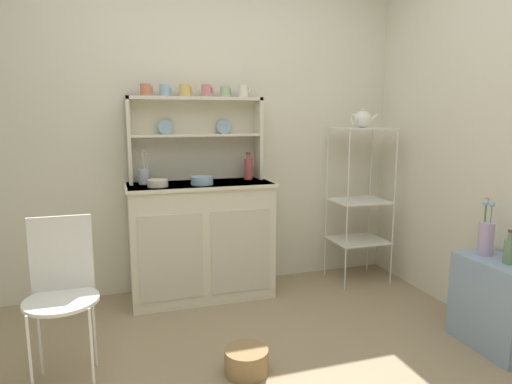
# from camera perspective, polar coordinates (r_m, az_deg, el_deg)

# --- Properties ---
(wall_back) EXTENTS (3.84, 0.05, 2.50)m
(wall_back) POSITION_cam_1_polar(r_m,az_deg,el_deg) (3.50, -7.08, 7.98)
(wall_back) COLOR silver
(wall_back) RESTS_ON ground
(hutch_cabinet) EXTENTS (1.06, 0.45, 0.87)m
(hutch_cabinet) POSITION_cam_1_polar(r_m,az_deg,el_deg) (3.36, -7.03, -6.01)
(hutch_cabinet) COLOR silver
(hutch_cabinet) RESTS_ON ground
(hutch_shelf_unit) EXTENTS (0.99, 0.18, 0.62)m
(hutch_shelf_unit) POSITION_cam_1_polar(r_m,az_deg,el_deg) (3.39, -7.82, 7.68)
(hutch_shelf_unit) COLOR beige
(hutch_shelf_unit) RESTS_ON hutch_cabinet
(bakers_rack) EXTENTS (0.43, 0.37, 1.26)m
(bakers_rack) POSITION_cam_1_polar(r_m,az_deg,el_deg) (3.70, 13.20, 0.36)
(bakers_rack) COLOR silver
(bakers_rack) RESTS_ON ground
(side_shelf_blue) EXTENTS (0.28, 0.48, 0.53)m
(side_shelf_blue) POSITION_cam_1_polar(r_m,az_deg,el_deg) (3.02, 28.52, -12.58)
(side_shelf_blue) COLOR #849EBC
(side_shelf_blue) RESTS_ON ground
(wire_chair) EXTENTS (0.36, 0.36, 0.85)m
(wire_chair) POSITION_cam_1_polar(r_m,az_deg,el_deg) (2.48, -23.70, -10.74)
(wire_chair) COLOR white
(wire_chair) RESTS_ON ground
(floor_basket) EXTENTS (0.23, 0.23, 0.14)m
(floor_basket) POSITION_cam_1_polar(r_m,az_deg,el_deg) (2.52, -1.23, -20.91)
(floor_basket) COLOR #93754C
(floor_basket) RESTS_ON ground
(cup_terracotta_0) EXTENTS (0.09, 0.08, 0.09)m
(cup_terracotta_0) POSITION_cam_1_polar(r_m,az_deg,el_deg) (3.31, -13.98, 12.61)
(cup_terracotta_0) COLOR #C67556
(cup_terracotta_0) RESTS_ON hutch_shelf_unit
(cup_sky_1) EXTENTS (0.09, 0.07, 0.08)m
(cup_sky_1) POSITION_cam_1_polar(r_m,az_deg,el_deg) (3.33, -11.62, 12.66)
(cup_sky_1) COLOR #8EB2D1
(cup_sky_1) RESTS_ON hutch_shelf_unit
(cup_gold_2) EXTENTS (0.09, 0.08, 0.09)m
(cup_gold_2) POSITION_cam_1_polar(r_m,az_deg,el_deg) (3.34, -9.14, 12.76)
(cup_gold_2) COLOR #DBB760
(cup_gold_2) RESTS_ON hutch_shelf_unit
(cup_rose_3) EXTENTS (0.08, 0.07, 0.09)m
(cup_rose_3) POSITION_cam_1_polar(r_m,az_deg,el_deg) (3.37, -6.37, 12.81)
(cup_rose_3) COLOR #D17A84
(cup_rose_3) RESTS_ON hutch_shelf_unit
(cup_sage_4) EXTENTS (0.09, 0.07, 0.08)m
(cup_sage_4) POSITION_cam_1_polar(r_m,az_deg,el_deg) (3.40, -4.00, 12.74)
(cup_sage_4) COLOR #9EB78E
(cup_sage_4) RESTS_ON hutch_shelf_unit
(cup_cream_5) EXTENTS (0.09, 0.07, 0.09)m
(cup_cream_5) POSITION_cam_1_polar(r_m,az_deg,el_deg) (3.44, -1.65, 12.83)
(cup_cream_5) COLOR silver
(cup_cream_5) RESTS_ON hutch_shelf_unit
(bowl_mixing_large) EXTENTS (0.14, 0.14, 0.05)m
(bowl_mixing_large) POSITION_cam_1_polar(r_m,az_deg,el_deg) (3.15, -12.51, 1.12)
(bowl_mixing_large) COLOR silver
(bowl_mixing_large) RESTS_ON hutch_cabinet
(bowl_floral_medium) EXTENTS (0.16, 0.16, 0.06)m
(bowl_floral_medium) POSITION_cam_1_polar(r_m,az_deg,el_deg) (3.19, -6.95, 1.48)
(bowl_floral_medium) COLOR #8EB2D1
(bowl_floral_medium) RESTS_ON hutch_cabinet
(jam_bottle) EXTENTS (0.06, 0.06, 0.21)m
(jam_bottle) POSITION_cam_1_polar(r_m,az_deg,el_deg) (3.43, -1.00, 3.07)
(jam_bottle) COLOR #B74C47
(jam_bottle) RESTS_ON hutch_cabinet
(utensil_jar) EXTENTS (0.08, 0.08, 0.25)m
(utensil_jar) POSITION_cam_1_polar(r_m,az_deg,el_deg) (3.29, -14.19, 2.00)
(utensil_jar) COLOR #B2B7C6
(utensil_jar) RESTS_ON hutch_cabinet
(porcelain_teapot) EXTENTS (0.23, 0.13, 0.16)m
(porcelain_teapot) POSITION_cam_1_polar(r_m,az_deg,el_deg) (3.65, 13.53, 9.09)
(porcelain_teapot) COLOR white
(porcelain_teapot) RESTS_ON bakers_rack
(flower_vase) EXTENTS (0.09, 0.09, 0.35)m
(flower_vase) POSITION_cam_1_polar(r_m,az_deg,el_deg) (2.99, 27.45, -5.05)
(flower_vase) COLOR #B79ECC
(flower_vase) RESTS_ON side_shelf_blue
(oil_bottle) EXTENTS (0.06, 0.06, 0.20)m
(oil_bottle) POSITION_cam_1_polar(r_m,az_deg,el_deg) (2.88, 29.75, -6.52)
(oil_bottle) COLOR #6B8C60
(oil_bottle) RESTS_ON side_shelf_blue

